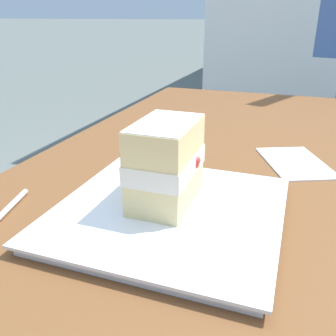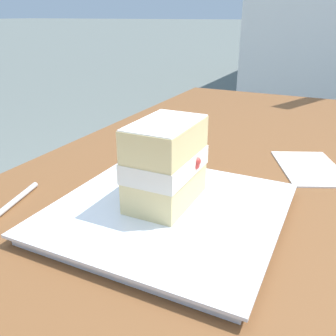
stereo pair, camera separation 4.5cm
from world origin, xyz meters
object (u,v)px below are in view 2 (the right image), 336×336
object	(u,v)px
cake_slice	(166,163)
patio_table	(279,266)
dessert_plate	(168,212)
paper_napkin	(310,168)

from	to	relation	value
cake_slice	patio_table	bearing A→B (deg)	113.55
dessert_plate	cake_slice	distance (m)	0.06
cake_slice	paper_napkin	xyz separation A→B (m)	(-0.24, 0.16, -0.07)
patio_table	dessert_plate	xyz separation A→B (m)	(0.08, -0.14, 0.09)
dessert_plate	paper_napkin	xyz separation A→B (m)	(-0.25, 0.15, -0.01)
patio_table	cake_slice	bearing A→B (deg)	-66.45
dessert_plate	paper_napkin	bearing A→B (deg)	149.64
patio_table	paper_napkin	distance (m)	0.20
patio_table	dessert_plate	bearing A→B (deg)	-60.61
patio_table	paper_napkin	bearing A→B (deg)	176.57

